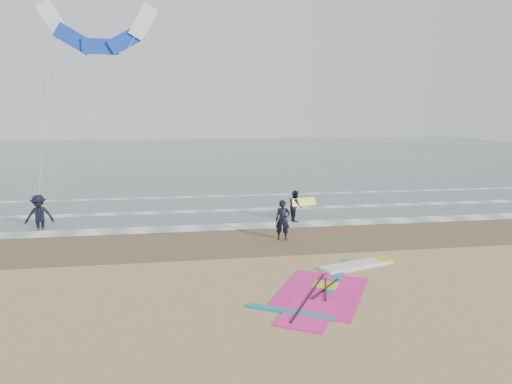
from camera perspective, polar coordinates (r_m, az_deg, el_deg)
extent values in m
plane|color=tan|center=(14.18, 9.20, -12.03)|extent=(120.00, 120.00, 0.00)
cube|color=#47605E|center=(60.86, -5.08, 4.68)|extent=(120.00, 80.00, 0.02)
cube|color=brown|center=(19.67, 3.72, -5.73)|extent=(120.00, 5.00, 0.01)
cube|color=white|center=(21.74, 2.43, -4.15)|extent=(120.00, 1.20, 0.02)
cube|color=white|center=(25.39, 0.72, -2.14)|extent=(120.00, 0.70, 0.02)
cube|color=white|center=(29.75, -0.76, -0.40)|extent=(120.00, 0.50, 0.01)
cube|color=white|center=(16.33, 12.33, -8.95)|extent=(2.69, 1.43, 0.13)
cube|color=yellow|center=(17.09, 15.52, -8.22)|extent=(0.64, 0.74, 0.14)
cube|color=#FF2090|center=(13.89, 8.11, -12.37)|extent=(3.67, 4.06, 0.04)
cube|color=#FF2090|center=(12.48, 6.45, -14.95)|extent=(2.03, 2.26, 0.05)
cube|color=#0C8C99|center=(15.41, 10.38, -10.16)|extent=(1.88, 3.02, 0.05)
cube|color=#0C8C99|center=(12.57, 4.28, -14.72)|extent=(2.20, 1.41, 0.05)
cube|color=yellow|center=(14.44, 8.71, -11.49)|extent=(0.95, 0.91, 0.05)
cylinder|color=black|center=(13.58, 6.65, -12.73)|extent=(1.94, 3.30, 0.06)
cylinder|color=black|center=(14.12, 8.69, -11.79)|extent=(1.29, 1.43, 0.04)
cylinder|color=black|center=(14.12, 8.69, -11.79)|extent=(0.62, 1.81, 0.04)
imported|color=black|center=(19.14, 3.36, -3.53)|extent=(0.70, 0.54, 1.70)
imported|color=black|center=(22.54, 4.94, -1.74)|extent=(0.62, 0.78, 1.55)
imported|color=black|center=(23.18, -25.52, -1.84)|extent=(1.32, 0.83, 1.95)
cylinder|color=black|center=(19.12, 4.25, -2.34)|extent=(0.17, 0.86, 1.82)
cube|color=yellow|center=(22.51, 5.99, -1.24)|extent=(1.30, 0.51, 0.39)
cube|color=white|center=(26.00, -24.07, 19.16)|extent=(1.55, 0.31, 1.92)
cube|color=#123CC5|center=(25.64, -21.84, 17.36)|extent=(1.91, 0.36, 1.55)
cube|color=#123CC5|center=(25.37, -18.90, 16.84)|extent=(1.77, 0.34, 0.77)
cube|color=#123CC5|center=(25.25, -15.99, 17.79)|extent=(1.91, 0.36, 1.55)
cube|color=white|center=(25.32, -13.89, 19.97)|extent=(1.55, 0.31, 1.92)
cylinder|color=beige|center=(24.18, -24.80, 9.70)|extent=(0.47, 3.02, 8.54)
cylinder|color=beige|center=(23.70, -19.65, 10.04)|extent=(4.83, 3.03, 8.54)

